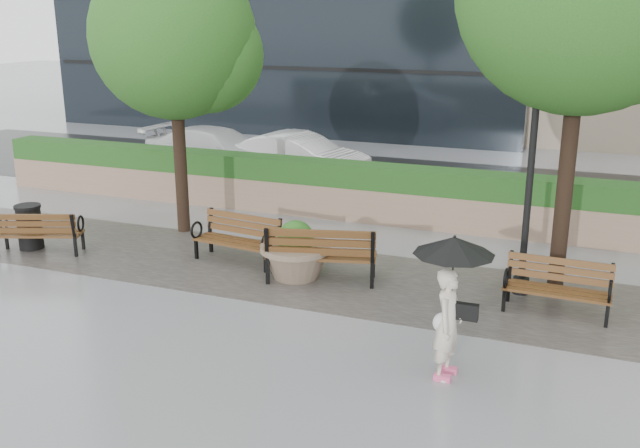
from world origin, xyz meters
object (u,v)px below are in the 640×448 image
(bench_2, at_px, (321,265))
(planter_left, at_px, (296,256))
(bench_1, at_px, (237,249))
(bench_3, at_px, (556,299))
(bench_0, at_px, (40,241))
(lamppost, at_px, (528,199))
(pedestrian, at_px, (451,294))
(car_left, at_px, (218,151))
(trash_bin, at_px, (30,228))
(car_right, at_px, (299,157))

(bench_2, distance_m, planter_left, 0.52)
(bench_1, height_order, bench_3, bench_1)
(bench_0, height_order, lamppost, lamppost)
(planter_left, bearing_deg, pedestrian, -38.60)
(bench_3, relative_size, car_left, 0.36)
(planter_left, bearing_deg, bench_1, 165.28)
(lamppost, bearing_deg, bench_0, -172.01)
(planter_left, xyz_separation_m, trash_bin, (-5.88, -0.44, 0.01))
(bench_3, distance_m, planter_left, 4.66)
(bench_2, xyz_separation_m, pedestrian, (2.90, -2.71, 0.89))
(bench_2, xyz_separation_m, lamppost, (3.52, 0.72, 1.42))
(bench_1, height_order, planter_left, planter_left)
(planter_left, xyz_separation_m, car_right, (-3.03, 7.41, 0.26))
(bench_0, distance_m, trash_bin, 0.48)
(pedestrian, bearing_deg, trash_bin, 84.75)
(trash_bin, bearing_deg, bench_3, 2.37)
(car_right, height_order, pedestrian, pedestrian)
(trash_bin, bearing_deg, bench_0, -23.69)
(planter_left, distance_m, car_right, 8.01)
(bench_3, height_order, planter_left, planter_left)
(lamppost, xyz_separation_m, car_left, (-9.72, 6.64, -1.04))
(bench_3, relative_size, trash_bin, 1.91)
(bench_3, bearing_deg, planter_left, -177.94)
(bench_2, bearing_deg, bench_1, -25.81)
(bench_0, height_order, car_left, car_left)
(bench_1, relative_size, car_right, 0.43)
(bench_0, height_order, car_right, car_right)
(lamppost, height_order, car_left, lamppost)
(planter_left, xyz_separation_m, pedestrian, (3.40, -2.72, 0.78))
(bench_1, bearing_deg, lamppost, 10.93)
(trash_bin, relative_size, pedestrian, 0.45)
(trash_bin, xyz_separation_m, lamppost, (9.91, 1.16, 1.29))
(lamppost, bearing_deg, bench_3, -48.66)
(bench_2, bearing_deg, bench_3, 165.22)
(planter_left, bearing_deg, bench_2, -0.30)
(bench_3, height_order, lamppost, lamppost)
(planter_left, relative_size, car_right, 0.31)
(bench_0, height_order, trash_bin, bench_0)
(trash_bin, xyz_separation_m, pedestrian, (9.28, -2.28, 0.76))
(car_left, bearing_deg, bench_1, -143.47)
(planter_left, height_order, pedestrian, pedestrian)
(bench_2, relative_size, car_right, 0.50)
(bench_0, xyz_separation_m, lamppost, (9.50, 1.33, 1.47))
(bench_2, distance_m, car_right, 8.22)
(bench_0, distance_m, car_left, 7.98)
(car_right, distance_m, pedestrian, 12.01)
(car_left, bearing_deg, car_right, -83.71)
(trash_bin, bearing_deg, car_left, 88.61)
(lamppost, distance_m, car_left, 11.81)
(bench_1, relative_size, bench_3, 1.06)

